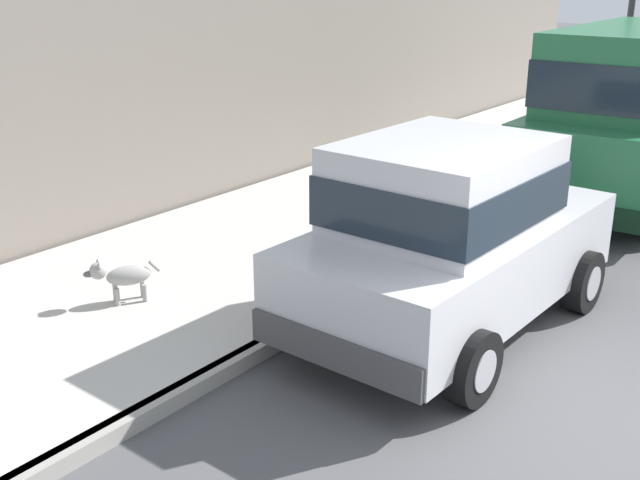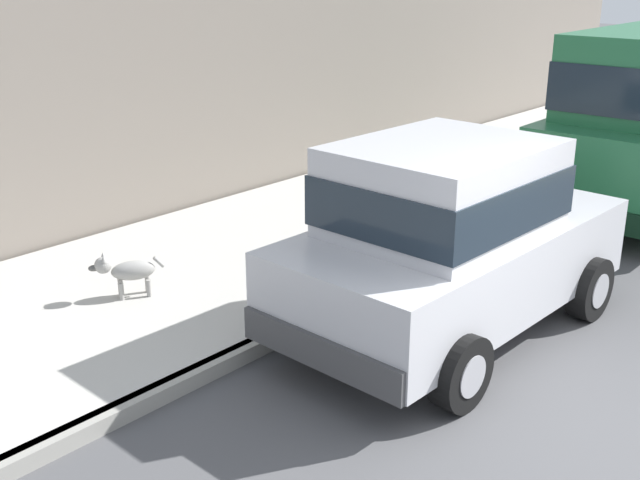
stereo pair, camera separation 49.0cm
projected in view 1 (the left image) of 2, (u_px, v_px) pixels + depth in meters
curb at (314, 319)px, 7.66m from camera, size 0.16×64.00×0.14m
sidewalk at (187, 277)px, 8.69m from camera, size 3.60×64.00×0.14m
car_silver_hatchback at (450, 234)px, 7.30m from camera, size 2.03×3.84×1.88m
car_green_van at (633, 107)px, 11.23m from camera, size 2.20×4.93×2.52m
dog_grey at (122, 275)px, 7.78m from camera, size 0.45×0.68×0.49m
fire_hydrant at (362, 232)px, 8.87m from camera, size 0.34×0.24×0.72m
building_facade at (313, 71)px, 13.09m from camera, size 0.50×20.00×3.28m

